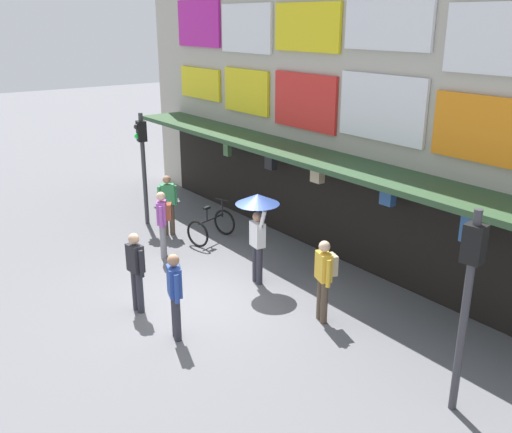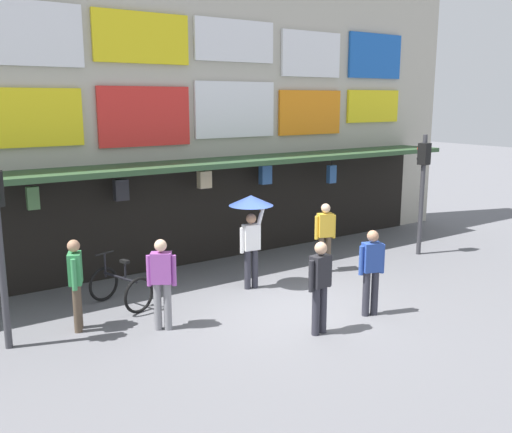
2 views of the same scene
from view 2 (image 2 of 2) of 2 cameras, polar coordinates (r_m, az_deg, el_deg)
name	(u,v)px [view 2 (image 2 of 2)]	position (r m, az deg, el deg)	size (l,w,h in m)	color
ground_plane	(291,310)	(11.30, 3.61, -9.42)	(80.00, 80.00, 0.00)	slate
shopfront	(181,105)	(14.41, -7.66, 11.19)	(18.00, 2.60, 8.00)	#B2AD9E
traffic_light_far	(423,175)	(15.40, 16.55, 4.03)	(0.32, 0.35, 3.20)	#38383D
bicycle_parked	(121,288)	(11.64, -13.58, -7.04)	(1.04, 1.32, 1.05)	black
pedestrian_with_umbrella	(251,215)	(12.08, -0.51, 0.12)	(0.96, 0.96, 2.08)	#2D2D38
pedestrian_in_yellow	(320,283)	(9.94, 6.51, -6.68)	(0.53, 0.26, 1.68)	#2D2D38
pedestrian_in_black	(325,232)	(13.51, 6.98, -1.58)	(0.51, 0.43, 1.68)	brown
pedestrian_in_red	(162,277)	(10.20, -9.53, -6.07)	(0.48, 0.47, 1.68)	gray
pedestrian_in_green	(76,280)	(10.52, -17.82, -6.14)	(0.34, 0.50, 1.68)	brown
pedestrian_in_purple	(371,268)	(10.93, 11.64, -5.13)	(0.51, 0.32, 1.68)	#2D2D38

